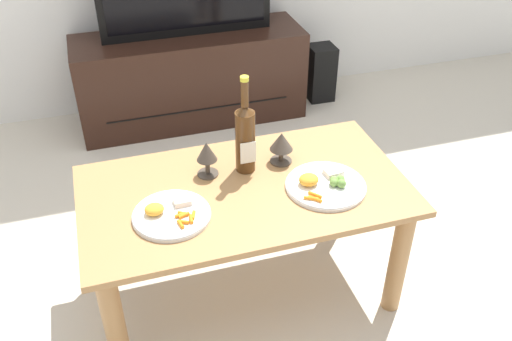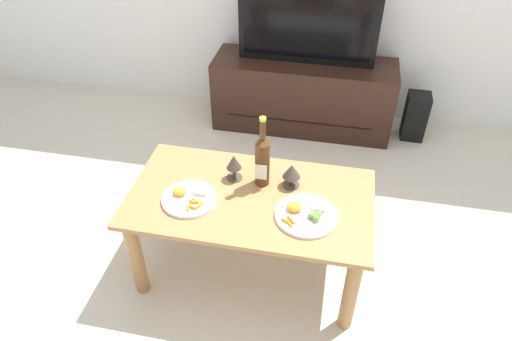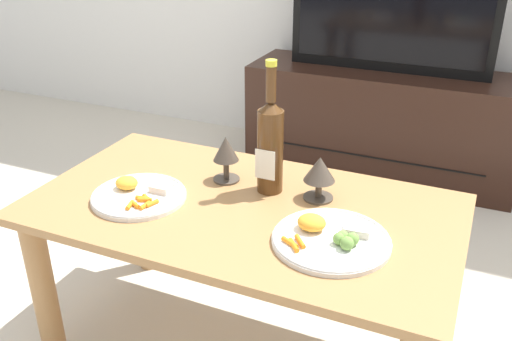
# 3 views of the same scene
# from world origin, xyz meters

# --- Properties ---
(ground_plane) EXTENTS (6.40, 6.40, 0.00)m
(ground_plane) POSITION_xyz_m (0.00, 0.00, 0.00)
(ground_plane) COLOR beige
(dining_table) EXTENTS (1.17, 0.64, 0.51)m
(dining_table) POSITION_xyz_m (0.00, 0.00, 0.41)
(dining_table) COLOR #9E7042
(dining_table) RESTS_ON ground_plane
(tv_stand) EXTENTS (1.32, 0.42, 0.53)m
(tv_stand) POSITION_xyz_m (0.09, 1.46, 0.27)
(tv_stand) COLOR black
(tv_stand) RESTS_ON ground_plane
(tv_screen) EXTENTS (0.96, 0.05, 0.61)m
(tv_screen) POSITION_xyz_m (0.09, 1.45, 0.84)
(tv_screen) COLOR black
(tv_screen) RESTS_ON tv_stand
(floor_speaker) EXTENTS (0.16, 0.16, 0.36)m
(floor_speaker) POSITION_xyz_m (0.93, 1.46, 0.18)
(floor_speaker) COLOR black
(floor_speaker) RESTS_ON ground_plane
(wine_bottle) EXTENTS (0.07, 0.08, 0.38)m
(wine_bottle) POSITION_xyz_m (0.04, 0.11, 0.66)
(wine_bottle) COLOR #4C2D14
(wine_bottle) RESTS_ON dining_table
(goblet_left) EXTENTS (0.08, 0.08, 0.14)m
(goblet_left) POSITION_xyz_m (-0.11, 0.12, 0.61)
(goblet_left) COLOR #473D33
(goblet_left) RESTS_ON dining_table
(goblet_right) EXTENTS (0.09, 0.09, 0.13)m
(goblet_right) POSITION_xyz_m (0.18, 0.12, 0.60)
(goblet_right) COLOR #473D33
(goblet_right) RESTS_ON dining_table
(dinner_plate_left) EXTENTS (0.26, 0.26, 0.05)m
(dinner_plate_left) POSITION_xyz_m (-0.28, -0.08, 0.53)
(dinner_plate_left) COLOR white
(dinner_plate_left) RESTS_ON dining_table
(dinner_plate_right) EXTENTS (0.29, 0.29, 0.05)m
(dinner_plate_right) POSITION_xyz_m (0.28, -0.08, 0.53)
(dinner_plate_right) COLOR white
(dinner_plate_right) RESTS_ON dining_table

